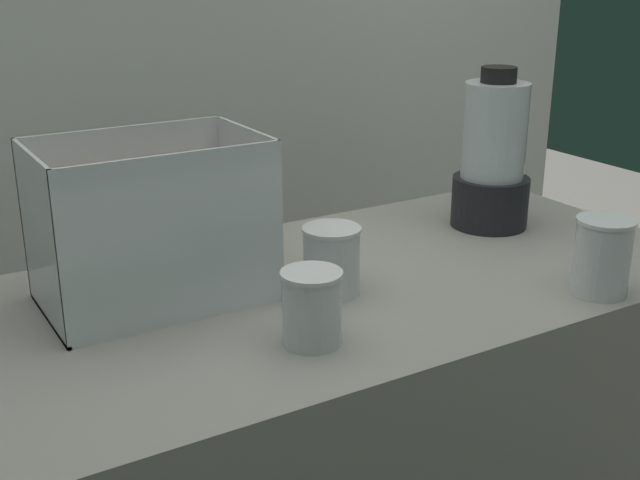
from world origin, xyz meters
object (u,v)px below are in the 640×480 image
Objects in this scene: juice_cup_mango_left at (333,264)px; juice_cup_carrot_middle at (602,262)px; blender_pitcher at (493,161)px; juice_cup_orange_far_left at (312,313)px; carrot_display_bin at (148,252)px.

juice_cup_mango_left is 0.89× the size of juice_cup_carrot_middle.
blender_pitcher is 2.93× the size of juice_cup_orange_far_left.
juice_cup_carrot_middle is at bearing -31.46° from juice_cup_mango_left.
blender_pitcher is 0.37m from juice_cup_carrot_middle.
juice_cup_mango_left is (0.26, -0.12, -0.03)m from carrot_display_bin.
juice_cup_orange_far_left is at bearing -154.81° from blender_pitcher.
blender_pitcher reaches higher than juice_cup_orange_far_left.
blender_pitcher is 2.83× the size of juice_cup_mango_left.
carrot_display_bin is at bearing 154.89° from juice_cup_mango_left.
juice_cup_orange_far_left is at bearing -61.40° from carrot_display_bin.
blender_pitcher is 0.64m from juice_cup_orange_far_left.
juice_cup_orange_far_left is 0.50m from juice_cup_carrot_middle.
juice_cup_orange_far_left is at bearing 169.96° from juice_cup_carrot_middle.
carrot_display_bin is at bearing 118.60° from juice_cup_orange_far_left.
carrot_display_bin is 0.72m from juice_cup_carrot_middle.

